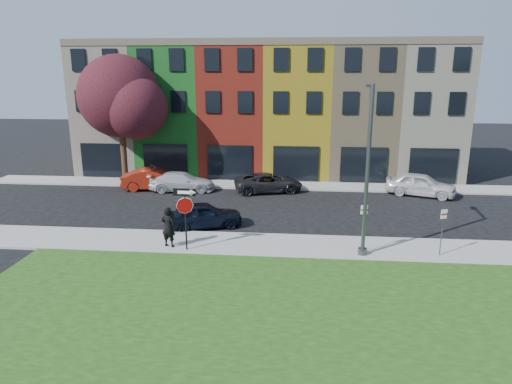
# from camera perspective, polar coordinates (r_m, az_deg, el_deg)

# --- Properties ---
(ground) EXTENTS (120.00, 120.00, 0.00)m
(ground) POSITION_cam_1_polar(r_m,az_deg,el_deg) (19.40, 4.54, -10.16)
(ground) COLOR black
(ground) RESTS_ON ground
(sidewalk_near) EXTENTS (40.00, 3.00, 0.12)m
(sidewalk_near) POSITION_cam_1_polar(r_m,az_deg,el_deg) (22.22, 9.86, -6.84)
(sidewalk_near) COLOR gray
(sidewalk_near) RESTS_ON ground
(sidewalk_far) EXTENTS (40.00, 2.40, 0.12)m
(sidewalk_far) POSITION_cam_1_polar(r_m,az_deg,el_deg) (33.73, -0.17, 0.91)
(sidewalk_far) COLOR gray
(sidewalk_far) RESTS_ON ground
(rowhouse_block) EXTENTS (30.00, 10.12, 10.00)m
(rowhouse_block) POSITION_cam_1_polar(r_m,az_deg,el_deg) (38.99, 1.43, 10.15)
(rowhouse_block) COLOR beige
(rowhouse_block) RESTS_ON ground
(stop_sign) EXTENTS (1.05, 0.11, 2.94)m
(stop_sign) POSITION_cam_1_polar(r_m,az_deg,el_deg) (21.06, -8.87, -1.80)
(stop_sign) COLOR black
(stop_sign) RESTS_ON sidewalk_near
(man) EXTENTS (0.94, 0.81, 1.95)m
(man) POSITION_cam_1_polar(r_m,az_deg,el_deg) (21.92, -10.90, -4.30)
(man) COLOR black
(man) RESTS_ON sidewalk_near
(sedan_near) EXTENTS (4.29, 5.20, 1.41)m
(sedan_near) POSITION_cam_1_polar(r_m,az_deg,el_deg) (24.73, -6.59, -2.86)
(sedan_near) COLOR black
(sedan_near) RESTS_ON ground
(parked_car_red) EXTENTS (3.18, 5.11, 1.50)m
(parked_car_red) POSITION_cam_1_polar(r_m,az_deg,el_deg) (33.28, -12.58, 1.58)
(parked_car_red) COLOR maroon
(parked_car_red) RESTS_ON ground
(parked_car_silver) EXTENTS (2.68, 4.91, 1.33)m
(parked_car_silver) POSITION_cam_1_polar(r_m,az_deg,el_deg) (32.50, -9.24, 1.27)
(parked_car_silver) COLOR silver
(parked_car_silver) RESTS_ON ground
(parked_car_dark) EXTENTS (4.56, 5.85, 1.32)m
(parked_car_dark) POSITION_cam_1_polar(r_m,az_deg,el_deg) (31.86, 1.57, 1.18)
(parked_car_dark) COLOR black
(parked_car_dark) RESTS_ON ground
(parked_car_white) EXTENTS (4.81, 5.75, 1.55)m
(parked_car_white) POSITION_cam_1_polar(r_m,az_deg,el_deg) (32.82, 19.91, 0.90)
(parked_car_white) COLOR silver
(parked_car_white) RESTS_ON ground
(street_lamp) EXTENTS (0.50, 2.58, 7.58)m
(street_lamp) POSITION_cam_1_polar(r_m,az_deg,el_deg) (20.59, 13.71, 2.53)
(street_lamp) COLOR #474A4C
(street_lamp) RESTS_ON sidewalk_near
(parking_sign_a) EXTENTS (0.32, 0.10, 2.39)m
(parking_sign_a) POSITION_cam_1_polar(r_m,az_deg,el_deg) (21.23, 13.29, -3.66)
(parking_sign_a) COLOR #474A4C
(parking_sign_a) RESTS_ON sidewalk_near
(parking_sign_b) EXTENTS (0.30, 0.16, 2.27)m
(parking_sign_b) POSITION_cam_1_polar(r_m,az_deg,el_deg) (22.01, 22.30, -3.91)
(parking_sign_b) COLOR #474A4C
(parking_sign_b) RESTS_ON sidewalk_near
(tree_purple) EXTENTS (7.14, 6.25, 9.29)m
(tree_purple) POSITION_cam_1_polar(r_m,az_deg,el_deg) (35.17, -16.46, 11.16)
(tree_purple) COLOR #311C10
(tree_purple) RESTS_ON sidewalk_far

